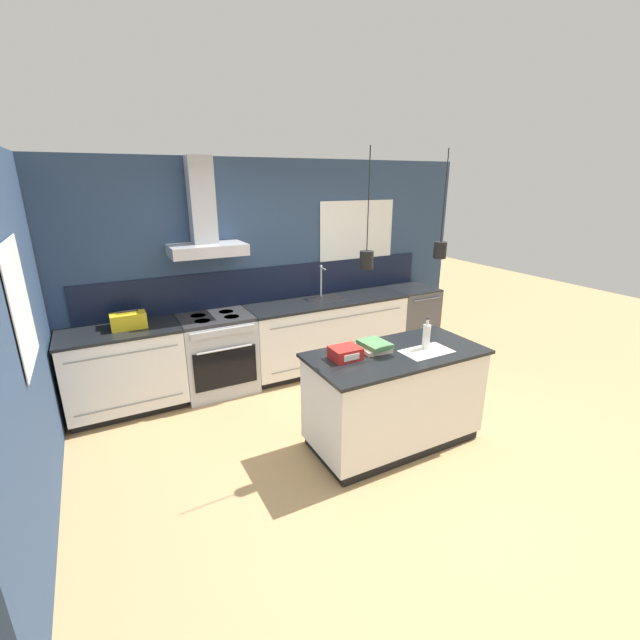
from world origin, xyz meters
TOP-DOWN VIEW (x-y plane):
  - ground_plane at (0.00, 0.00)m, footprint 16.00×16.00m
  - wall_back at (-0.05, 2.00)m, footprint 5.60×2.25m
  - wall_left at (-2.43, 0.70)m, footprint 0.08×3.80m
  - counter_run_left at (-1.78, 1.69)m, footprint 1.18×0.64m
  - counter_run_sink at (0.64, 1.69)m, footprint 2.10×0.64m
  - oven_range at (-0.80, 1.69)m, footprint 0.80×0.66m
  - dishwasher at (1.99, 1.69)m, footprint 0.62×0.65m
  - kitchen_island at (0.35, -0.10)m, footprint 1.60×0.78m
  - bottle_on_island at (0.63, -0.16)m, footprint 0.07×0.07m
  - book_stack at (0.20, 0.03)m, footprint 0.27×0.31m
  - red_supply_box at (-0.13, -0.02)m, footprint 0.25×0.21m
  - paper_pile at (0.59, -0.22)m, footprint 0.45×0.28m
  - yellow_toolbox at (-1.68, 1.69)m, footprint 0.34×0.18m

SIDE VIEW (x-z plane):
  - ground_plane at x=0.00m, z-range 0.00..0.00m
  - oven_range at x=-0.80m, z-range 0.00..0.91m
  - dishwasher at x=1.99m, z-range 0.00..0.91m
  - kitchen_island at x=0.35m, z-range 0.00..0.91m
  - counter_run_left at x=-1.78m, z-range 0.01..0.92m
  - counter_run_sink at x=0.64m, z-range -0.20..1.12m
  - paper_pile at x=0.59m, z-range 0.91..0.92m
  - book_stack at x=0.20m, z-range 0.91..0.99m
  - red_supply_box at x=-0.13m, z-range 0.91..1.01m
  - yellow_toolbox at x=-1.68m, z-range 0.90..1.09m
  - bottle_on_island at x=0.63m, z-range 0.88..1.18m
  - wall_left at x=-2.43m, z-range 0.00..2.60m
  - wall_back at x=-0.05m, z-range 0.05..2.65m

